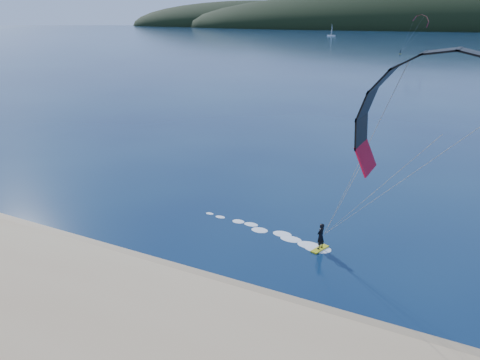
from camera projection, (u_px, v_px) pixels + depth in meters
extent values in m
plane|color=#07173A|center=(110.00, 308.00, 25.91)|extent=(1800.00, 1800.00, 0.00)
cube|color=#9A7E59|center=(159.00, 270.00, 29.65)|extent=(220.00, 2.50, 0.10)
ellipsoid|color=black|center=(441.00, 29.00, 648.81)|extent=(840.00, 280.00, 110.00)
ellipsoid|color=black|center=(251.00, 27.00, 843.72)|extent=(520.00, 220.00, 90.00)
cube|color=gold|center=(320.00, 249.00, 32.40)|extent=(0.93, 1.63, 0.09)
imported|color=black|center=(321.00, 236.00, 32.07)|extent=(0.64, 0.80, 1.92)
cylinder|color=gray|center=(370.00, 195.00, 25.92)|extent=(0.02, 0.02, 13.00)
cube|color=gold|center=(400.00, 54.00, 207.30)|extent=(1.22, 1.18, 0.07)
imported|color=black|center=(400.00, 52.00, 207.03)|extent=(0.97, 0.97, 1.59)
cylinder|color=gray|center=(410.00, 37.00, 201.03)|extent=(0.02, 0.02, 15.00)
cube|color=white|center=(331.00, 36.00, 405.31)|extent=(7.41, 3.71, 1.24)
cylinder|color=white|center=(332.00, 30.00, 403.69)|extent=(0.18, 0.18, 9.74)
cube|color=white|center=(332.00, 30.00, 404.71)|extent=(0.53, 2.26, 7.09)
cube|color=white|center=(331.00, 32.00, 403.08)|extent=(0.42, 1.74, 4.43)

